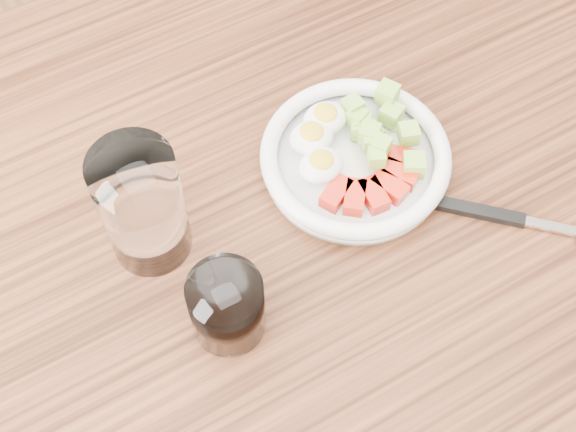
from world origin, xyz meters
name	(u,v)px	position (x,y,z in m)	size (l,w,h in m)	color
ground	(295,430)	(0.00, 0.00, 0.00)	(4.00, 4.00, 0.00)	brown
dining_table	(300,275)	(0.00, 0.00, 0.67)	(1.50, 0.90, 0.77)	brown
bowl	(354,155)	(0.09, 0.05, 0.79)	(0.20, 0.20, 0.05)	white
fork	(504,217)	(0.19, -0.09, 0.77)	(0.16, 0.16, 0.01)	black
water_glass	(142,206)	(-0.14, 0.07, 0.84)	(0.08, 0.08, 0.14)	white
coffee_glass	(227,307)	(-0.11, -0.05, 0.81)	(0.07, 0.07, 0.08)	white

